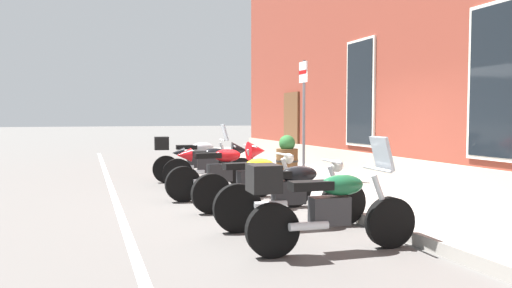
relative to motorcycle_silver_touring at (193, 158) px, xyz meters
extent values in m
plane|color=#565451|center=(3.25, 1.30, -0.57)|extent=(140.00, 140.00, 0.00)
cube|color=gray|center=(3.25, 2.54, -0.49)|extent=(26.58, 2.47, 0.15)
cube|color=silver|center=(3.25, -1.90, -0.56)|extent=(26.58, 0.12, 0.01)
cube|color=gray|center=(3.25, 3.74, -0.22)|extent=(20.58, 0.10, 0.70)
cube|color=brown|center=(-2.92, 3.75, 0.58)|extent=(1.10, 0.08, 2.30)
cube|color=silver|center=(1.20, 3.76, 1.53)|extent=(1.22, 0.06, 2.52)
cube|color=black|center=(1.20, 3.73, 1.53)|extent=(1.10, 0.03, 2.40)
cube|color=silver|center=(5.31, 3.76, 1.53)|extent=(1.22, 0.06, 2.52)
cube|color=black|center=(5.31, 3.73, 1.53)|extent=(1.10, 0.03, 2.40)
cylinder|color=black|center=(0.07, 0.87, -0.25)|extent=(0.17, 0.64, 0.63)
cylinder|color=black|center=(-0.06, -0.63, -0.25)|extent=(0.17, 0.64, 0.63)
cylinder|color=silver|center=(0.07, 0.77, 0.02)|extent=(0.10, 0.33, 0.67)
cube|color=#28282B|center=(0.00, 0.07, -0.07)|extent=(0.26, 0.46, 0.32)
ellipsoid|color=#B7BABF|center=(0.02, 0.22, 0.25)|extent=(0.30, 0.54, 0.24)
cube|color=black|center=(-0.02, -0.16, 0.26)|extent=(0.26, 0.50, 0.10)
cylinder|color=silver|center=(0.06, 0.69, 0.42)|extent=(0.62, 0.09, 0.04)
cylinder|color=silver|center=(0.10, -0.24, -0.20)|extent=(0.13, 0.46, 0.09)
cube|color=#B2BCC6|center=(0.06, 0.75, 0.60)|extent=(0.37, 0.17, 0.40)
cube|color=black|center=(-0.07, -0.73, 0.36)|extent=(0.39, 0.35, 0.30)
cylinder|color=black|center=(1.33, 0.78, -0.24)|extent=(0.23, 0.66, 0.65)
cylinder|color=black|center=(1.09, -0.57, -0.24)|extent=(0.23, 0.66, 0.65)
cylinder|color=silver|center=(1.31, 0.68, 0.00)|extent=(0.12, 0.30, 0.60)
cube|color=#28282B|center=(1.20, 0.06, -0.06)|extent=(0.29, 0.47, 0.32)
ellipsoid|color=black|center=(1.23, 0.21, 0.18)|extent=(0.34, 0.56, 0.24)
cube|color=black|center=(1.16, -0.17, 0.19)|extent=(0.30, 0.51, 0.10)
cylinder|color=silver|center=(1.30, 0.61, 0.35)|extent=(0.62, 0.14, 0.04)
cylinder|color=silver|center=(1.27, -0.26, -0.19)|extent=(0.17, 0.46, 0.09)
cone|color=black|center=(1.32, 0.73, 0.25)|extent=(0.41, 0.40, 0.36)
cone|color=black|center=(1.10, -0.55, 0.21)|extent=(0.28, 0.30, 0.24)
cylinder|color=black|center=(2.58, 0.74, -0.24)|extent=(0.15, 0.65, 0.65)
cylinder|color=black|center=(2.65, -0.74, -0.24)|extent=(0.15, 0.65, 0.65)
cylinder|color=silver|center=(2.59, 0.64, 0.03)|extent=(0.08, 0.33, 0.67)
cube|color=#28282B|center=(2.62, -0.05, -0.06)|extent=(0.24, 0.45, 0.32)
ellipsoid|color=red|center=(2.61, 0.10, 0.25)|extent=(0.28, 0.53, 0.24)
cube|color=black|center=(2.63, -0.28, 0.26)|extent=(0.24, 0.49, 0.10)
cylinder|color=silver|center=(2.59, 0.56, 0.42)|extent=(0.62, 0.06, 0.04)
cylinder|color=silver|center=(2.75, -0.35, -0.19)|extent=(0.11, 0.45, 0.09)
cone|color=red|center=(2.58, 0.69, 0.32)|extent=(0.37, 0.36, 0.36)
cone|color=red|center=(2.65, -0.72, 0.28)|extent=(0.25, 0.27, 0.24)
cylinder|color=black|center=(3.76, 0.95, -0.25)|extent=(0.16, 0.65, 0.64)
cylinder|color=black|center=(3.86, -0.52, -0.25)|extent=(0.16, 0.65, 0.64)
cylinder|color=silver|center=(3.77, 0.85, -0.01)|extent=(0.09, 0.30, 0.60)
cube|color=#28282B|center=(3.82, 0.16, -0.07)|extent=(0.25, 0.45, 0.32)
ellipsoid|color=gold|center=(3.81, 0.31, 0.17)|extent=(0.30, 0.54, 0.24)
cube|color=black|center=(3.83, -0.07, 0.18)|extent=(0.25, 0.49, 0.10)
cylinder|color=silver|center=(3.77, 0.77, 0.34)|extent=(0.62, 0.08, 0.04)
cylinder|color=silver|center=(3.96, -0.13, -0.20)|extent=(0.12, 0.46, 0.09)
sphere|color=silver|center=(3.77, 0.85, 0.27)|extent=(0.18, 0.18, 0.18)
cylinder|color=black|center=(5.29, 1.05, -0.24)|extent=(0.15, 0.66, 0.66)
cylinder|color=black|center=(5.23, -0.50, -0.24)|extent=(0.15, 0.66, 0.66)
cylinder|color=silver|center=(5.29, 0.95, 0.00)|extent=(0.08, 0.30, 0.60)
cube|color=#28282B|center=(5.26, 0.23, -0.06)|extent=(0.24, 0.45, 0.32)
ellipsoid|color=black|center=(5.26, 0.38, 0.18)|extent=(0.28, 0.53, 0.24)
cube|color=black|center=(5.25, 0.00, 0.19)|extent=(0.24, 0.49, 0.10)
cylinder|color=silver|center=(5.29, 0.87, 0.35)|extent=(0.62, 0.06, 0.04)
cylinder|color=silver|center=(5.36, -0.08, -0.19)|extent=(0.11, 0.45, 0.09)
sphere|color=silver|center=(5.29, 0.95, 0.28)|extent=(0.18, 0.18, 0.18)
cylinder|color=black|center=(6.54, 0.98, -0.26)|extent=(0.15, 0.61, 0.60)
cylinder|color=black|center=(6.47, -0.47, -0.26)|extent=(0.15, 0.61, 0.60)
cylinder|color=silver|center=(6.54, 0.88, -0.01)|extent=(0.09, 0.32, 0.64)
cube|color=#28282B|center=(6.50, 0.20, -0.08)|extent=(0.24, 0.45, 0.32)
ellipsoid|color=#195633|center=(6.51, 0.35, 0.20)|extent=(0.29, 0.53, 0.24)
cube|color=black|center=(6.49, -0.03, 0.21)|extent=(0.24, 0.49, 0.10)
cylinder|color=silver|center=(6.53, 0.80, 0.37)|extent=(0.62, 0.07, 0.04)
cylinder|color=silver|center=(6.61, -0.10, -0.21)|extent=(0.11, 0.45, 0.09)
cube|color=#B2BCC6|center=(6.53, 0.86, 0.55)|extent=(0.37, 0.16, 0.40)
cube|color=black|center=(6.46, -0.57, 0.31)|extent=(0.38, 0.34, 0.30)
cylinder|color=#4C4C51|center=(1.78, 2.03, 0.88)|extent=(0.06, 0.06, 2.58)
cube|color=white|center=(1.78, 2.01, 1.92)|extent=(0.36, 0.03, 0.44)
cube|color=red|center=(1.78, 2.00, 1.92)|extent=(0.36, 0.01, 0.08)
cylinder|color=brown|center=(0.23, 2.29, -0.12)|extent=(0.53, 0.53, 0.59)
cylinder|color=black|center=(0.23, 2.29, -0.12)|extent=(0.56, 0.56, 0.04)
sphere|color=#28602D|center=(0.23, 2.29, 0.32)|extent=(0.40, 0.40, 0.40)
camera|label=1|loc=(11.47, -2.38, 0.98)|focal=34.74mm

